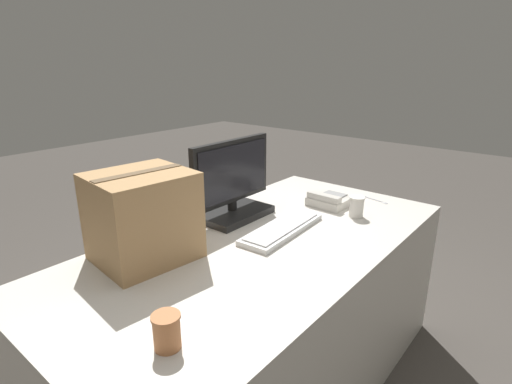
{
  "coord_description": "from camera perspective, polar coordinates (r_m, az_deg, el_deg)",
  "views": [
    {
      "loc": [
        -1.16,
        -0.93,
        1.42
      ],
      "look_at": [
        0.13,
        0.14,
        0.87
      ],
      "focal_mm": 28.0,
      "sensor_mm": 36.0,
      "label": 1
    }
  ],
  "objects": [
    {
      "name": "spoon",
      "position": [
        2.2,
        17.12,
        -1.22
      ],
      "size": [
        0.05,
        0.15,
        0.0
      ],
      "rotation": [
        0.0,
        0.0,
        4.49
      ],
      "color": "silver",
      "rests_on": "office_desk"
    },
    {
      "name": "cardboard_box",
      "position": [
        1.51,
        -15.87,
        -3.39
      ],
      "size": [
        0.37,
        0.34,
        0.33
      ],
      "rotation": [
        0.0,
        0.0,
        -0.11
      ],
      "color": "tan",
      "rests_on": "office_desk"
    },
    {
      "name": "paper_cup_right",
      "position": [
        1.94,
        14.16,
        -2.04
      ],
      "size": [
        0.07,
        0.07,
        0.1
      ],
      "color": "white",
      "rests_on": "office_desk"
    },
    {
      "name": "keyboard",
      "position": [
        1.74,
        3.74,
        -5.24
      ],
      "size": [
        0.47,
        0.18,
        0.03
      ],
      "rotation": [
        0.0,
        0.0,
        0.06
      ],
      "color": "silver",
      "rests_on": "office_desk"
    },
    {
      "name": "desk_phone",
      "position": [
        2.07,
        10.49,
        -1.19
      ],
      "size": [
        0.18,
        0.19,
        0.07
      ],
      "rotation": [
        0.0,
        0.0,
        -0.03
      ],
      "color": "beige",
      "rests_on": "office_desk"
    },
    {
      "name": "ground_plane",
      "position": [
        2.06,
        0.63,
        -25.41
      ],
      "size": [
        12.0,
        12.0,
        0.0
      ],
      "primitive_type": "plane",
      "color": "#47423D"
    },
    {
      "name": "monitor",
      "position": [
        1.86,
        -3.44,
        0.67
      ],
      "size": [
        0.48,
        0.25,
        0.37
      ],
      "color": "black",
      "rests_on": "office_desk"
    },
    {
      "name": "paper_cup_left",
      "position": [
        1.1,
        -12.63,
        -18.84
      ],
      "size": [
        0.08,
        0.08,
        0.1
      ],
      "color": "#BC7547",
      "rests_on": "office_desk"
    },
    {
      "name": "office_desk",
      "position": [
        1.83,
        0.67,
        -17.26
      ],
      "size": [
        1.8,
        0.9,
        0.72
      ],
      "color": "beige",
      "rests_on": "ground_plane"
    }
  ]
}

